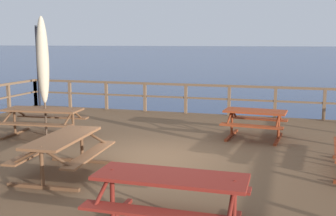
{
  "coord_description": "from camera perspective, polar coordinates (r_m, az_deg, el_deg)",
  "views": [
    {
      "loc": [
        2.78,
        -8.49,
        3.38
      ],
      "look_at": [
        0.0,
        0.9,
        1.78
      ],
      "focal_mm": 43.77,
      "sensor_mm": 36.0,
      "label": 1
    }
  ],
  "objects": [
    {
      "name": "ground_plane",
      "position": [
        9.55,
        -1.56,
        -11.48
      ],
      "size": [
        600.0,
        600.0,
        0.0
      ],
      "primitive_type": "plane",
      "color": "navy"
    },
    {
      "name": "wooden_deck",
      "position": [
        9.42,
        -1.57,
        -9.24
      ],
      "size": [
        14.5,
        11.96,
        0.78
      ],
      "primitive_type": "cube",
      "color": "brown",
      "rests_on": "ground"
    },
    {
      "name": "railing_waterside_far",
      "position": [
        14.7,
        5.48,
        1.95
      ],
      "size": [
        14.3,
        0.1,
        1.09
      ],
      "color": "brown",
      "rests_on": "wooden_deck"
    },
    {
      "name": "picnic_table_back_right",
      "position": [
        5.8,
        0.36,
        -11.22
      ],
      "size": [
        2.14,
        1.42,
        0.78
      ],
      "color": "maroon",
      "rests_on": "wooden_deck"
    },
    {
      "name": "picnic_table_mid_right",
      "position": [
        11.8,
        -17.0,
        -1.07
      ],
      "size": [
        2.24,
        1.59,
        0.78
      ],
      "color": "brown",
      "rests_on": "wooden_deck"
    },
    {
      "name": "picnic_table_front_right",
      "position": [
        11.28,
        12.01,
        -1.41
      ],
      "size": [
        1.73,
        1.53,
        0.78
      ],
      "color": "#993819",
      "rests_on": "wooden_deck"
    },
    {
      "name": "picnic_table_back_left",
      "position": [
        8.31,
        -14.35,
        -5.2
      ],
      "size": [
        1.54,
        2.13,
        0.78
      ],
      "color": "brown",
      "rests_on": "wooden_deck"
    },
    {
      "name": "patio_umbrella_short_back",
      "position": [
        11.64,
        -17.03,
        6.31
      ],
      "size": [
        0.32,
        0.32,
        3.27
      ],
      "color": "#4C3828",
      "rests_on": "wooden_deck"
    },
    {
      "name": "lamp_post_hooked",
      "position": [
        16.45,
        -17.64,
        7.14
      ],
      "size": [
        0.53,
        0.54,
        3.2
      ],
      "color": "black",
      "rests_on": "wooden_deck"
    }
  ]
}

